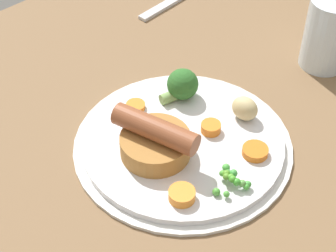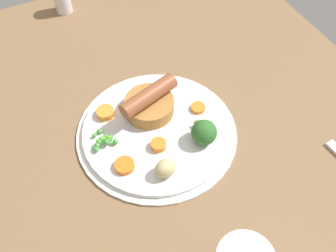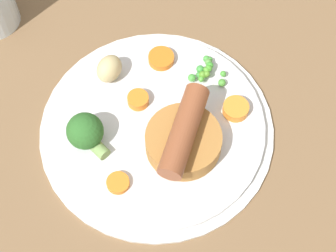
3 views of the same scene
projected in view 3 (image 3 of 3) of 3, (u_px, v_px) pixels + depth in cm
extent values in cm
cube|color=brown|center=(96.00, 142.00, 69.74)|extent=(110.00, 80.00, 3.00)
cylinder|color=silver|center=(157.00, 130.00, 68.57)|extent=(28.54, 28.54, 0.50)
cylinder|color=silver|center=(157.00, 128.00, 68.17)|extent=(26.26, 26.26, 1.40)
cylinder|color=#AD7538|center=(183.00, 142.00, 65.04)|extent=(8.91, 8.91, 2.72)
cylinder|color=#472614|center=(184.00, 137.00, 63.96)|extent=(7.13, 7.13, 0.30)
cylinder|color=brown|center=(184.00, 131.00, 62.56)|extent=(5.93, 11.52, 2.86)
sphere|color=green|center=(223.00, 74.00, 70.20)|extent=(0.77, 0.77, 0.77)
sphere|color=#57A034|center=(206.00, 70.00, 69.64)|extent=(0.75, 0.75, 0.75)
sphere|color=#589944|center=(208.00, 62.00, 70.69)|extent=(0.90, 0.90, 0.90)
sphere|color=green|center=(210.00, 65.00, 70.17)|extent=(0.95, 0.95, 0.95)
sphere|color=green|center=(210.00, 60.00, 71.15)|extent=(0.76, 0.76, 0.76)
sphere|color=#4C9B2B|center=(203.00, 76.00, 69.52)|extent=(0.76, 0.76, 0.76)
sphere|color=#4EA238|center=(201.00, 79.00, 69.48)|extent=(0.77, 0.77, 0.77)
sphere|color=green|center=(200.00, 69.00, 69.87)|extent=(0.98, 0.98, 0.98)
sphere|color=#4DA12C|center=(207.00, 70.00, 69.61)|extent=(0.73, 0.73, 0.73)
sphere|color=#42913F|center=(199.00, 75.00, 69.74)|extent=(0.71, 0.71, 0.71)
sphere|color=#59972D|center=(207.00, 74.00, 69.47)|extent=(0.85, 0.85, 0.85)
sphere|color=green|center=(192.00, 78.00, 69.75)|extent=(0.99, 0.99, 0.99)
sphere|color=green|center=(206.00, 59.00, 71.17)|extent=(0.88, 0.88, 0.88)
sphere|color=#57972B|center=(203.00, 75.00, 69.49)|extent=(0.93, 0.93, 0.93)
sphere|color=green|center=(209.00, 68.00, 69.78)|extent=(0.90, 0.90, 0.90)
sphere|color=#4C9E38|center=(222.00, 83.00, 69.76)|extent=(0.96, 0.96, 0.96)
sphere|color=#2D6628|center=(84.00, 131.00, 64.78)|extent=(4.37, 4.37, 4.37)
cylinder|color=#7A9E56|center=(99.00, 149.00, 65.25)|extent=(2.46, 1.94, 1.53)
ellipsoid|color=#CCB77F|center=(109.00, 69.00, 69.37)|extent=(3.20, 3.94, 3.23)
cylinder|color=orange|center=(118.00, 183.00, 63.74)|extent=(3.74, 3.74, 0.73)
cylinder|color=orange|center=(236.00, 109.00, 67.89)|extent=(4.45, 4.45, 1.25)
cylinder|color=orange|center=(138.00, 100.00, 68.50)|extent=(3.38, 3.38, 1.21)
cylinder|color=orange|center=(161.00, 58.00, 71.43)|extent=(3.34, 3.34, 0.95)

